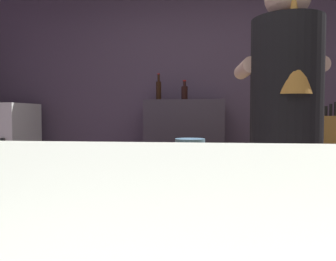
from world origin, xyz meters
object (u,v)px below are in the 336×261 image
object	(u,v)px
knife_block	(330,131)
bottle_olive_oil	(159,90)
bartender	(286,128)
bottle_hot_sauce	(185,92)
chefs_knife	(318,149)
mixing_bowl	(190,143)
mini_fridge	(2,163)

from	to	relation	value
knife_block	bottle_olive_oil	bearing A→B (deg)	137.30
bartender	bottle_hot_sauce	xyz separation A→B (m)	(-0.59, 1.55, 0.28)
bartender	chefs_knife	bearing A→B (deg)	-37.52
chefs_knife	bottle_hot_sauce	world-z (taller)	bottle_hot_sauce
knife_block	bottle_hot_sauce	bearing A→B (deg)	132.85
bartender	bottle_hot_sauce	distance (m)	1.68
chefs_knife	bottle_hot_sauce	size ratio (longest dim) A/B	1.29
bottle_olive_oil	bottle_hot_sauce	bearing A→B (deg)	-19.29
bottle_hot_sauce	bartender	bearing A→B (deg)	-69.00
bartender	mixing_bowl	xyz separation A→B (m)	(-0.49, 0.47, -0.12)
bottle_hot_sauce	bottle_olive_oil	bearing A→B (deg)	160.71
mini_fridge	bartender	bearing A→B (deg)	-30.97
chefs_knife	bottle_hot_sauce	bearing A→B (deg)	107.81
bartender	mini_fridge	bearing A→B (deg)	56.09
knife_block	bottle_hot_sauce	distance (m)	1.47
knife_block	mixing_bowl	size ratio (longest dim) A/B	1.48
bottle_olive_oil	bottle_hot_sauce	distance (m)	0.28
bartender	knife_block	size ratio (longest dim) A/B	6.16
bartender	mixing_bowl	world-z (taller)	bartender
bartender	bottle_olive_oil	size ratio (longest dim) A/B	6.69
chefs_knife	bottle_olive_oil	world-z (taller)	bottle_olive_oil
mini_fridge	bottle_olive_oil	distance (m)	1.73
mixing_bowl	bartender	bearing A→B (deg)	-43.96
mini_fridge	bottle_hot_sauce	size ratio (longest dim) A/B	6.42
mini_fridge	bottle_olive_oil	size ratio (longest dim) A/B	4.54
mini_fridge	chefs_knife	xyz separation A→B (m)	(2.69, -1.04, 0.29)
mixing_bowl	bottle_olive_oil	world-z (taller)	bottle_olive_oil
mini_fridge	bottle_hot_sauce	distance (m)	1.95
knife_block	mixing_bowl	world-z (taller)	knife_block
mini_fridge	bartender	world-z (taller)	bartender
knife_block	chefs_knife	xyz separation A→B (m)	(-0.10, -0.09, -0.10)
mini_fridge	bottle_hot_sauce	bearing A→B (deg)	3.10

